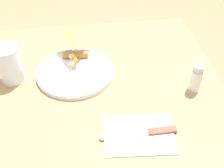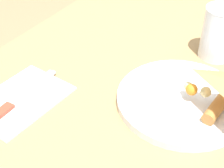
# 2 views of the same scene
# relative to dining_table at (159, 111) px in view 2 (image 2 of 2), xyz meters

# --- Properties ---
(dining_table) EXTENTS (1.07, 0.76, 0.73)m
(dining_table) POSITION_rel_dining_table_xyz_m (0.00, 0.00, 0.00)
(dining_table) COLOR #A87F51
(dining_table) RESTS_ON ground_plane
(plate_pizza) EXTENTS (0.25, 0.25, 0.05)m
(plate_pizza) POSITION_rel_dining_table_xyz_m (-0.07, -0.07, 0.12)
(plate_pizza) COLOR white
(plate_pizza) RESTS_ON dining_table
(milk_glass) EXTENTS (0.08, 0.08, 0.12)m
(milk_glass) POSITION_rel_dining_table_xyz_m (0.13, -0.07, 0.17)
(milk_glass) COLOR white
(milk_glass) RESTS_ON dining_table
(napkin_folded) EXTENTS (0.20, 0.15, 0.00)m
(napkin_folded) POSITION_rel_dining_table_xyz_m (-0.23, 0.20, 0.11)
(napkin_folded) COLOR silver
(napkin_folded) RESTS_ON dining_table
(butter_knife) EXTENTS (0.21, 0.02, 0.01)m
(butter_knife) POSITION_rel_dining_table_xyz_m (-0.24, 0.20, 0.12)
(butter_knife) COLOR #99422D
(butter_knife) RESTS_ON napkin_folded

